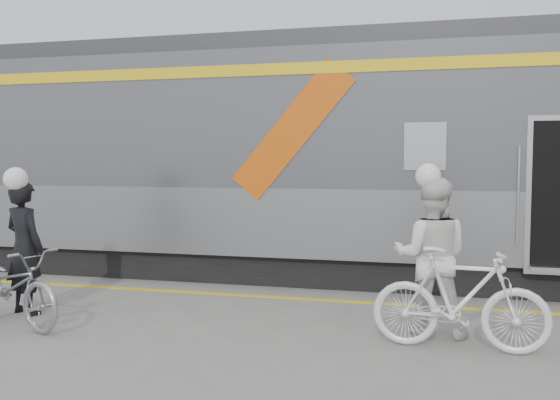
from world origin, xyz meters
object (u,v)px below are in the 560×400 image
(man, at_px, (25,247))
(woman, at_px, (431,256))
(bicycle_left, at_px, (10,287))
(bicycle_right, at_px, (460,299))

(man, height_order, woman, woman)
(man, bearing_deg, woman, -156.89)
(bicycle_left, bearing_deg, man, 39.19)
(man, relative_size, woman, 0.97)
(bicycle_left, relative_size, bicycle_right, 1.00)
(woman, bearing_deg, man, 6.88)
(man, distance_m, bicycle_left, 0.71)
(bicycle_left, relative_size, woman, 1.01)
(bicycle_left, bearing_deg, bicycle_right, -66.97)
(bicycle_right, bearing_deg, woman, 31.59)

